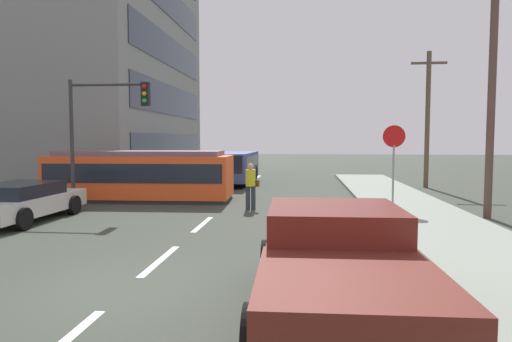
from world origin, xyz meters
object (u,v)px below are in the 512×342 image
(pedestrian_crossing, at_px, (251,183))
(pickup_truck_parked, at_px, (337,266))
(utility_pole_mid, at_px, (428,117))
(utility_pole_near, at_px, (492,85))
(streetcar_tram, at_px, (141,175))
(stop_sign, at_px, (394,149))
(traffic_light_mast, at_px, (104,117))
(parked_sedan_mid, at_px, (21,201))
(city_bus, at_px, (230,166))

(pedestrian_crossing, distance_m, pickup_truck_parked, 10.11)
(pickup_truck_parked, height_order, utility_pole_mid, utility_pole_mid)
(utility_pole_mid, bearing_deg, pickup_truck_parked, -108.34)
(utility_pole_near, bearing_deg, pedestrian_crossing, 172.59)
(streetcar_tram, relative_size, stop_sign, 2.62)
(pickup_truck_parked, distance_m, traffic_light_mast, 12.56)
(streetcar_tram, height_order, pickup_truck_parked, streetcar_tram)
(stop_sign, bearing_deg, streetcar_tram, 167.95)
(pickup_truck_parked, distance_m, stop_sign, 10.18)
(parked_sedan_mid, bearing_deg, traffic_light_mast, 62.77)
(pedestrian_crossing, xyz_separation_m, utility_pole_mid, (8.33, 8.27, 2.77))
(traffic_light_mast, xyz_separation_m, utility_pole_near, (13.16, -0.77, 0.90))
(streetcar_tram, xyz_separation_m, city_bus, (2.63, 6.99, -0.03))
(stop_sign, bearing_deg, city_bus, 128.34)
(streetcar_tram, distance_m, parked_sedan_mid, 5.43)
(streetcar_tram, xyz_separation_m, pickup_truck_parked, (7.15, -11.82, -0.27))
(parked_sedan_mid, xyz_separation_m, stop_sign, (11.80, 2.94, 1.57))
(stop_sign, xyz_separation_m, utility_pole_near, (2.80, -0.91, 2.04))
(city_bus, distance_m, pickup_truck_parked, 19.35)
(pedestrian_crossing, bearing_deg, stop_sign, -1.23)
(stop_sign, bearing_deg, utility_pole_mid, 68.24)
(city_bus, bearing_deg, utility_pole_mid, -3.85)
(streetcar_tram, distance_m, city_bus, 7.47)
(streetcar_tram, distance_m, pedestrian_crossing, 5.22)
(streetcar_tram, bearing_deg, utility_pole_near, -13.38)
(pickup_truck_parked, height_order, traffic_light_mast, traffic_light_mast)
(streetcar_tram, bearing_deg, utility_pole_mid, 25.53)
(parked_sedan_mid, relative_size, utility_pole_mid, 0.64)
(streetcar_tram, height_order, city_bus, streetcar_tram)
(city_bus, relative_size, stop_sign, 2.06)
(utility_pole_near, xyz_separation_m, utility_pole_mid, (0.55, 9.28, -0.52))
(traffic_light_mast, bearing_deg, city_bus, 71.00)
(pickup_truck_parked, bearing_deg, stop_sign, 74.72)
(streetcar_tram, relative_size, pedestrian_crossing, 4.51)
(pedestrian_crossing, relative_size, pickup_truck_parked, 0.33)
(streetcar_tram, bearing_deg, stop_sign, -12.05)
(pedestrian_crossing, height_order, pickup_truck_parked, pedestrian_crossing)
(pedestrian_crossing, xyz_separation_m, pickup_truck_parked, (2.33, -9.83, -0.15))
(pedestrian_crossing, xyz_separation_m, stop_sign, (4.99, -0.11, 1.25))
(stop_sign, distance_m, traffic_light_mast, 10.43)
(streetcar_tram, relative_size, parked_sedan_mid, 1.67)
(parked_sedan_mid, bearing_deg, utility_pole_mid, 36.76)
(streetcar_tram, height_order, stop_sign, stop_sign)
(stop_sign, distance_m, utility_pole_mid, 9.15)
(streetcar_tram, bearing_deg, traffic_light_mast, -103.85)
(pickup_truck_parked, distance_m, utility_pole_mid, 19.30)
(city_bus, bearing_deg, streetcar_tram, -110.58)
(stop_sign, bearing_deg, utility_pole_near, -17.93)
(pedestrian_crossing, distance_m, parked_sedan_mid, 7.47)
(utility_pole_mid, bearing_deg, traffic_light_mast, -148.15)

